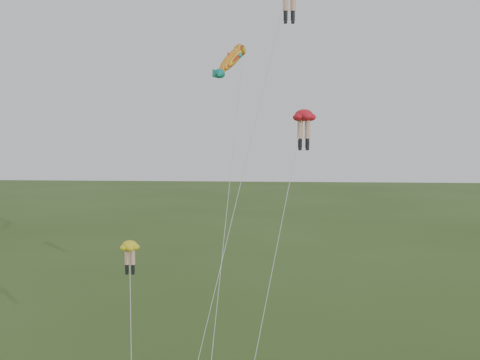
{
  "coord_description": "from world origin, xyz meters",
  "views": [
    {
      "loc": [
        4.71,
        -25.84,
        13.2
      ],
      "look_at": [
        2.11,
        6.0,
        10.9
      ],
      "focal_mm": 40.0,
      "sensor_mm": 36.0,
      "label": 1
    }
  ],
  "objects": [
    {
      "name": "legs_kite_red_mid",
      "position": [
        5.82,
        5.49,
        14.31
      ],
      "size": [
        3.88,
        8.76,
        15.09
      ],
      "rotation": [
        0.0,
        0.0,
        0.09
      ],
      "color": "red",
      "rests_on": "ground"
    },
    {
      "name": "legs_kite_yellow",
      "position": [
        -2.88,
        -0.23,
        7.6
      ],
      "size": [
        1.81,
        4.61,
        8.29
      ],
      "rotation": [
        0.0,
        0.0,
        0.07
      ],
      "color": "yellow",
      "rests_on": "ground"
    },
    {
      "name": "fish_kite",
      "position": [
        1.21,
        10.47,
        18.69
      ],
      "size": [
        2.47,
        13.54,
        20.16
      ],
      "rotation": [
        0.67,
        0.0,
        -0.6
      ],
      "color": "yellow",
      "rests_on": "ground"
    }
  ]
}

